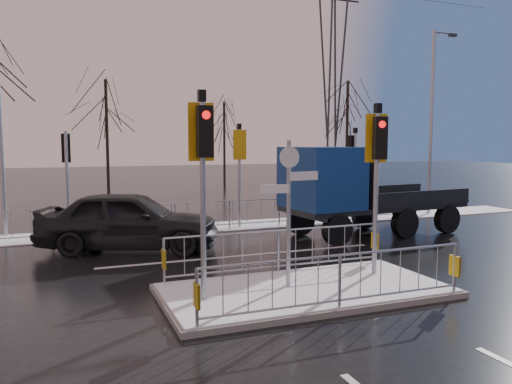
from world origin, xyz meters
name	(u,v)px	position (x,y,z in m)	size (l,w,h in m)	color
ground	(305,294)	(0.00, 0.00, 0.00)	(120.00, 120.00, 0.00)	black
snow_verge	(199,228)	(0.00, 8.60, 0.02)	(30.00, 2.00, 0.04)	white
lane_markings	(312,298)	(0.00, -0.33, 0.00)	(8.00, 11.38, 0.01)	silver
traffic_island	(304,275)	(-0.01, 0.01, 0.39)	(6.00, 3.04, 4.15)	slate
far_kerb_fixtures	(210,202)	(0.29, 8.09, 1.02)	(18.00, 0.65, 3.83)	#92969F
car_far_lane	(129,220)	(-2.86, 5.72, 0.89)	(2.10, 5.21, 1.78)	black
flatbed_truck	(344,190)	(4.10, 5.17, 1.61)	(6.74, 3.02, 3.03)	black
tree_far_a	(106,115)	(-2.00, 22.00, 4.82)	(3.75, 3.75, 7.08)	black
tree_far_b	(224,128)	(6.00, 24.00, 4.18)	(3.25, 3.25, 6.14)	black
tree_far_c	(347,114)	(14.00, 21.00, 5.15)	(4.00, 4.00, 7.55)	black
street_lamp_right	(433,115)	(10.57, 8.50, 4.39)	(1.25, 0.18, 8.00)	#92969F
street_lamp_left	(1,102)	(-6.43, 9.50, 4.49)	(1.25, 0.18, 8.20)	#92969F
pylon_wires	(322,52)	(16.88, 30.00, 11.03)	(70.00, 2.38, 19.97)	#2D3033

